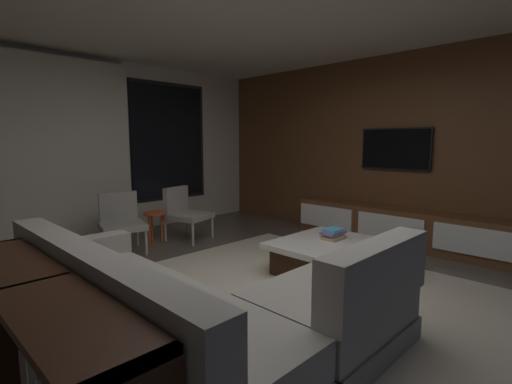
{
  "coord_description": "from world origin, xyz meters",
  "views": [
    {
      "loc": [
        -2.29,
        -2.11,
        1.45
      ],
      "look_at": [
        0.61,
        0.75,
        0.9
      ],
      "focal_mm": 26.21,
      "sensor_mm": 36.0,
      "label": 1
    }
  ],
  "objects_px": {
    "console_table_behind_couch": "(37,342)",
    "accent_chair_near_window": "(184,210)",
    "mounted_tv": "(395,149)",
    "sectional_couch": "(195,315)",
    "accent_chair_by_curtain": "(121,219)",
    "media_console": "(399,228)",
    "side_stool": "(155,218)",
    "coffee_table": "(334,258)",
    "book_stack_on_coffee_table": "(333,234)"
  },
  "relations": [
    {
      "from": "mounted_tv",
      "to": "coffee_table",
      "type": "bearing_deg",
      "value": -173.75
    },
    {
      "from": "mounted_tv",
      "to": "console_table_behind_couch",
      "type": "distance_m",
      "value": 4.85
    },
    {
      "from": "book_stack_on_coffee_table",
      "to": "console_table_behind_couch",
      "type": "relative_size",
      "value": 0.14
    },
    {
      "from": "mounted_tv",
      "to": "console_table_behind_couch",
      "type": "bearing_deg",
      "value": -176.89
    },
    {
      "from": "accent_chair_near_window",
      "to": "accent_chair_by_curtain",
      "type": "relative_size",
      "value": 1.0
    },
    {
      "from": "coffee_table",
      "to": "book_stack_on_coffee_table",
      "type": "xyz_separation_m",
      "value": [
        0.13,
        0.11,
        0.23
      ]
    },
    {
      "from": "sectional_couch",
      "to": "side_stool",
      "type": "distance_m",
      "value": 2.99
    },
    {
      "from": "accent_chair_near_window",
      "to": "side_stool",
      "type": "xyz_separation_m",
      "value": [
        -0.46,
        0.06,
        -0.06
      ]
    },
    {
      "from": "accent_chair_near_window",
      "to": "media_console",
      "type": "bearing_deg",
      "value": -51.96
    },
    {
      "from": "sectional_couch",
      "to": "media_console",
      "type": "relative_size",
      "value": 0.81
    },
    {
      "from": "coffee_table",
      "to": "media_console",
      "type": "xyz_separation_m",
      "value": [
        1.66,
        0.0,
        0.06
      ]
    },
    {
      "from": "sectional_couch",
      "to": "accent_chair_near_window",
      "type": "height_order",
      "value": "sectional_couch"
    },
    {
      "from": "sectional_couch",
      "to": "mounted_tv",
      "type": "bearing_deg",
      "value": 5.79
    },
    {
      "from": "book_stack_on_coffee_table",
      "to": "side_stool",
      "type": "height_order",
      "value": "book_stack_on_coffee_table"
    },
    {
      "from": "book_stack_on_coffee_table",
      "to": "console_table_behind_couch",
      "type": "height_order",
      "value": "console_table_behind_couch"
    },
    {
      "from": "sectional_couch",
      "to": "side_stool",
      "type": "xyz_separation_m",
      "value": [
        1.28,
        2.7,
        0.08
      ]
    },
    {
      "from": "media_console",
      "to": "console_table_behind_couch",
      "type": "relative_size",
      "value": 1.48
    },
    {
      "from": "coffee_table",
      "to": "accent_chair_by_curtain",
      "type": "distance_m",
      "value": 2.8
    },
    {
      "from": "coffee_table",
      "to": "media_console",
      "type": "bearing_deg",
      "value": 0.11
    },
    {
      "from": "book_stack_on_coffee_table",
      "to": "console_table_behind_couch",
      "type": "bearing_deg",
      "value": -176.96
    },
    {
      "from": "sectional_couch",
      "to": "accent_chair_by_curtain",
      "type": "height_order",
      "value": "sectional_couch"
    },
    {
      "from": "sectional_couch",
      "to": "media_console",
      "type": "xyz_separation_m",
      "value": [
        3.65,
        0.19,
        -0.04
      ]
    },
    {
      "from": "coffee_table",
      "to": "accent_chair_by_curtain",
      "type": "bearing_deg",
      "value": 115.78
    },
    {
      "from": "media_console",
      "to": "console_table_behind_couch",
      "type": "distance_m",
      "value": 4.57
    },
    {
      "from": "media_console",
      "to": "side_stool",
      "type": "bearing_deg",
      "value": 133.37
    },
    {
      "from": "accent_chair_near_window",
      "to": "book_stack_on_coffee_table",
      "type": "bearing_deg",
      "value": -80.6
    },
    {
      "from": "media_console",
      "to": "sectional_couch",
      "type": "bearing_deg",
      "value": -177.02
    },
    {
      "from": "accent_chair_by_curtain",
      "to": "side_stool",
      "type": "distance_m",
      "value": 0.5
    },
    {
      "from": "sectional_couch",
      "to": "media_console",
      "type": "height_order",
      "value": "sectional_couch"
    },
    {
      "from": "coffee_table",
      "to": "accent_chair_by_curtain",
      "type": "relative_size",
      "value": 1.49
    },
    {
      "from": "sectional_couch",
      "to": "accent_chair_near_window",
      "type": "xyz_separation_m",
      "value": [
        1.74,
        2.64,
        0.14
      ]
    },
    {
      "from": "accent_chair_near_window",
      "to": "side_stool",
      "type": "height_order",
      "value": "accent_chair_near_window"
    },
    {
      "from": "accent_chair_near_window",
      "to": "side_stool",
      "type": "distance_m",
      "value": 0.47
    },
    {
      "from": "coffee_table",
      "to": "book_stack_on_coffee_table",
      "type": "height_order",
      "value": "book_stack_on_coffee_table"
    },
    {
      "from": "book_stack_on_coffee_table",
      "to": "media_console",
      "type": "height_order",
      "value": "media_console"
    },
    {
      "from": "side_stool",
      "to": "mounted_tv",
      "type": "height_order",
      "value": "mounted_tv"
    },
    {
      "from": "mounted_tv",
      "to": "console_table_behind_couch",
      "type": "relative_size",
      "value": 0.48
    },
    {
      "from": "book_stack_on_coffee_table",
      "to": "console_table_behind_couch",
      "type": "xyz_separation_m",
      "value": [
        -3.04,
        -0.16,
        -0.01
      ]
    },
    {
      "from": "book_stack_on_coffee_table",
      "to": "accent_chair_by_curtain",
      "type": "distance_m",
      "value": 2.76
    },
    {
      "from": "console_table_behind_couch",
      "to": "sectional_couch",
      "type": "bearing_deg",
      "value": -8.14
    },
    {
      "from": "console_table_behind_couch",
      "to": "book_stack_on_coffee_table",
      "type": "bearing_deg",
      "value": 3.04
    },
    {
      "from": "mounted_tv",
      "to": "media_console",
      "type": "bearing_deg",
      "value": -132.38
    },
    {
      "from": "accent_chair_by_curtain",
      "to": "side_stool",
      "type": "xyz_separation_m",
      "value": [
        0.5,
        -0.0,
        -0.06
      ]
    },
    {
      "from": "sectional_couch",
      "to": "coffee_table",
      "type": "xyz_separation_m",
      "value": [
        2.0,
        0.19,
        -0.1
      ]
    },
    {
      "from": "book_stack_on_coffee_table",
      "to": "media_console",
      "type": "xyz_separation_m",
      "value": [
        1.53,
        -0.1,
        -0.17
      ]
    },
    {
      "from": "console_table_behind_couch",
      "to": "accent_chair_near_window",
      "type": "bearing_deg",
      "value": 43.36
    },
    {
      "from": "accent_chair_by_curtain",
      "to": "mounted_tv",
      "type": "bearing_deg",
      "value": -37.13
    },
    {
      "from": "coffee_table",
      "to": "side_stool",
      "type": "height_order",
      "value": "side_stool"
    },
    {
      "from": "accent_chair_by_curtain",
      "to": "media_console",
      "type": "distance_m",
      "value": 3.82
    },
    {
      "from": "media_console",
      "to": "mounted_tv",
      "type": "xyz_separation_m",
      "value": [
        0.18,
        0.2,
        1.1
      ]
    }
  ]
}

